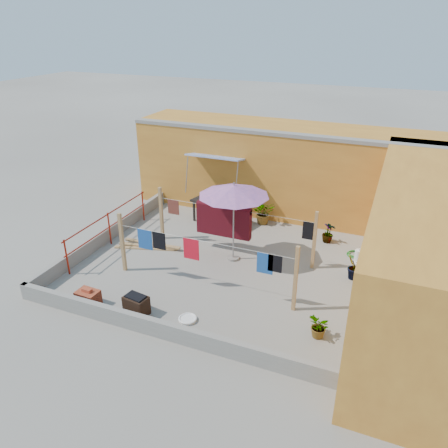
{
  "coord_description": "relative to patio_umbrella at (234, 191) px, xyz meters",
  "views": [
    {
      "loc": [
        4.33,
        -10.4,
        6.64
      ],
      "look_at": [
        -0.09,
        0.3,
        1.17
      ],
      "focal_mm": 35.0,
      "sensor_mm": 36.0,
      "label": 1
    }
  ],
  "objects": [
    {
      "name": "wall_right",
      "position": [
        5.03,
        -0.4,
        -0.61
      ],
      "size": [
        2.4,
        9.0,
        3.2
      ],
      "primitive_type": "cube",
      "color": "orange",
      "rests_on": "ground"
    },
    {
      "name": "water_jug_b",
      "position": [
        3.53,
        1.38,
        -2.04
      ],
      "size": [
        0.24,
        0.24,
        0.38
      ],
      "color": "white",
      "rests_on": "ground"
    },
    {
      "name": "brick_stack",
      "position": [
        -2.55,
        -3.6,
        -2.0
      ],
      "size": [
        0.58,
        0.43,
        0.49
      ],
      "color": "#9A3923",
      "rests_on": "ground"
    },
    {
      "name": "green_hose",
      "position": [
        3.4,
        1.65,
        -2.18
      ],
      "size": [
        0.49,
        0.49,
        0.07
      ],
      "color": "#1A781E",
      "rests_on": "ground"
    },
    {
      "name": "wall_back",
      "position": [
        0.33,
        4.29,
        -0.6
      ],
      "size": [
        11.0,
        3.27,
        3.21
      ],
      "color": "orange",
      "rests_on": "ground"
    },
    {
      "name": "patio_umbrella",
      "position": [
        0.0,
        0.0,
        0.0
      ],
      "size": [
        2.41,
        2.41,
        2.46
      ],
      "color": "gray",
      "rests_on": "ground"
    },
    {
      "name": "plant_right_c",
      "position": [
        3.13,
        -2.62,
        -1.92
      ],
      "size": [
        0.62,
        0.66,
        0.58
      ],
      "primitive_type": "imported",
      "rotation": [
        0.0,
        0.0,
        5.1
      ],
      "color": "#245D1A",
      "rests_on": "ground"
    },
    {
      "name": "plant_back_b",
      "position": [
        2.43,
        2.21,
        -1.89
      ],
      "size": [
        0.46,
        0.46,
        0.64
      ],
      "primitive_type": "imported",
      "rotation": [
        0.0,
        0.0,
        1.94
      ],
      "color": "#245D1A",
      "rests_on": "ground"
    },
    {
      "name": "red_railing",
      "position": [
        -4.02,
        -0.6,
        -1.49
      ],
      "size": [
        0.05,
        4.2,
        1.1
      ],
      "color": "#9B1F0F",
      "rests_on": "ground"
    },
    {
      "name": "plant_right_b",
      "position": [
        3.5,
        0.2,
        -1.83
      ],
      "size": [
        0.43,
        0.49,
        0.76
      ],
      "primitive_type": "imported",
      "rotation": [
        0.0,
        0.0,
        4.46
      ],
      "color": "#245D1A",
      "rests_on": "ground"
    },
    {
      "name": "outdoor_table",
      "position": [
        -1.48,
        2.19,
        -1.47
      ],
      "size": [
        1.92,
        1.28,
        0.82
      ],
      "color": "black",
      "rests_on": "ground"
    },
    {
      "name": "water_jug_a",
      "position": [
        3.53,
        0.67,
        -2.06
      ],
      "size": [
        0.21,
        0.21,
        0.33
      ],
      "color": "white",
      "rests_on": "ground"
    },
    {
      "name": "ground",
      "position": [
        -0.17,
        -0.4,
        -2.21
      ],
      "size": [
        80.0,
        80.0,
        0.0
      ],
      "primitive_type": "plane",
      "color": "#9E998E",
      "rests_on": "ground"
    },
    {
      "name": "parapet_left",
      "position": [
        -4.25,
        -0.4,
        -1.99
      ],
      "size": [
        0.16,
        7.3,
        0.44
      ],
      "primitive_type": "cube",
      "color": "gray",
      "rests_on": "ground"
    },
    {
      "name": "clothesline_rig",
      "position": [
        -0.42,
        0.15,
        -1.2
      ],
      "size": [
        5.09,
        2.35,
        1.8
      ],
      "color": "tan",
      "rests_on": "ground"
    },
    {
      "name": "lumber_pile",
      "position": [
        -2.76,
        -0.37,
        -2.15
      ],
      "size": [
        2.07,
        0.72,
        0.13
      ],
      "color": "tan",
      "rests_on": "ground"
    },
    {
      "name": "plant_right_a",
      "position": [
        2.5,
        2.18,
        -1.84
      ],
      "size": [
        0.45,
        0.37,
        0.74
      ],
      "primitive_type": "imported",
      "rotation": [
        0.0,
        0.0,
        2.84
      ],
      "color": "#245D1A",
      "rests_on": "ground"
    },
    {
      "name": "brazier",
      "position": [
        -1.21,
        -3.44,
        -1.96
      ],
      "size": [
        0.64,
        0.47,
        0.53
      ],
      "color": "black",
      "rests_on": "ground"
    },
    {
      "name": "white_basin",
      "position": [
        0.07,
        -3.21,
        -2.17
      ],
      "size": [
        0.45,
        0.45,
        0.08
      ],
      "color": "white",
      "rests_on": "ground"
    },
    {
      "name": "plant_back_a",
      "position": [
        0.07,
        2.8,
        -1.8
      ],
      "size": [
        0.97,
        0.93,
        0.83
      ],
      "primitive_type": "imported",
      "rotation": [
        0.0,
        0.0,
        0.49
      ],
      "color": "#245D1A",
      "rests_on": "ground"
    },
    {
      "name": "parapet_front",
      "position": [
        -0.17,
        -3.98,
        -1.99
      ],
      "size": [
        8.3,
        0.16,
        0.44
      ],
      "primitive_type": "cube",
      "color": "gray",
      "rests_on": "ground"
    }
  ]
}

